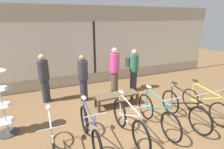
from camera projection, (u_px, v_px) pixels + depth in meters
name	position (u px, v px, depth m)	size (l,w,h in m)	color
ground_plane	(133.00, 124.00, 4.72)	(24.00, 24.00, 0.00)	brown
shop_back_wall	(94.00, 45.00, 7.26)	(12.00, 0.08, 3.20)	#B2A893
bicycle_far_left	(53.00, 142.00, 3.48)	(0.46, 1.66, 1.01)	black
bicycle_left	(90.00, 130.00, 3.85)	(0.46, 1.73, 1.03)	black
bicycle_center_left	(129.00, 122.00, 4.09)	(0.46, 1.80, 1.05)	black
bicycle_center_right	(157.00, 114.00, 4.45)	(0.46, 1.76, 1.04)	black
bicycle_right	(183.00, 109.00, 4.70)	(0.46, 1.79, 1.04)	black
bicycle_far_right	(203.00, 104.00, 5.01)	(0.46, 1.65, 1.01)	black
accessory_rack	(3.00, 108.00, 4.12)	(0.48, 0.48, 1.71)	#333333
display_bench	(117.00, 96.00, 5.60)	(1.40, 0.44, 0.41)	brown
customer_near_rack	(83.00, 77.00, 5.84)	(0.47, 0.47, 1.60)	#2D2D38
customer_by_window	(115.00, 70.00, 6.33)	(0.47, 0.47, 1.74)	brown
customer_mid_floor	(44.00, 78.00, 5.73)	(0.48, 0.48, 1.64)	#2D2D38
customer_near_bench	(133.00, 69.00, 6.68)	(0.55, 0.54, 1.62)	#2D2D38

